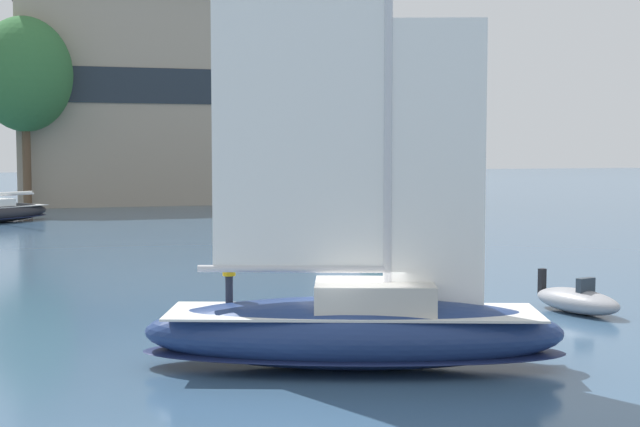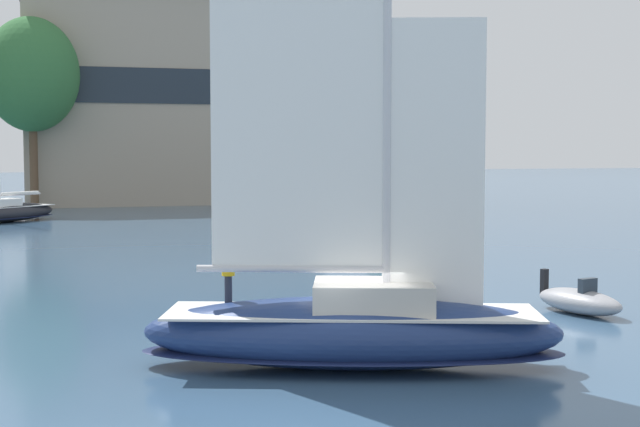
{
  "view_description": "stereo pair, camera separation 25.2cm",
  "coord_description": "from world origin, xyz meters",
  "px_view_note": "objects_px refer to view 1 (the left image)",
  "views": [
    {
      "loc": [
        -7.3,
        -21.49,
        5.67
      ],
      "look_at": [
        0.0,
        3.0,
        3.79
      ],
      "focal_mm": 50.0,
      "sensor_mm": 36.0,
      "label": 1
    },
    {
      "loc": [
        -7.06,
        -21.56,
        5.67
      ],
      "look_at": [
        0.0,
        3.0,
        3.79
      ],
      "focal_mm": 50.0,
      "sensor_mm": 36.0,
      "label": 2
    }
  ],
  "objects_px": {
    "sailboat_main": "(354,323)",
    "motor_tender": "(577,300)",
    "sailboat_moored_near_marina": "(0,212)",
    "tree_shore_left": "(25,75)",
    "tree_shore_center": "(387,127)"
  },
  "relations": [
    {
      "from": "tree_shore_left",
      "to": "motor_tender",
      "type": "bearing_deg",
      "value": -71.84
    },
    {
      "from": "sailboat_moored_near_marina",
      "to": "motor_tender",
      "type": "height_order",
      "value": "sailboat_moored_near_marina"
    },
    {
      "from": "tree_shore_left",
      "to": "sailboat_moored_near_marina",
      "type": "height_order",
      "value": "tree_shore_left"
    },
    {
      "from": "sailboat_moored_near_marina",
      "to": "motor_tender",
      "type": "bearing_deg",
      "value": -65.09
    },
    {
      "from": "tree_shore_center",
      "to": "tree_shore_left",
      "type": "bearing_deg",
      "value": -179.98
    },
    {
      "from": "tree_shore_center",
      "to": "motor_tender",
      "type": "relative_size",
      "value": 3.0
    },
    {
      "from": "tree_shore_center",
      "to": "motor_tender",
      "type": "height_order",
      "value": "tree_shore_center"
    },
    {
      "from": "tree_shore_left",
      "to": "sailboat_moored_near_marina",
      "type": "bearing_deg",
      "value": -96.54
    },
    {
      "from": "tree_shore_left",
      "to": "tree_shore_center",
      "type": "xyz_separation_m",
      "value": [
        35.39,
        0.01,
        -4.5
      ]
    },
    {
      "from": "tree_shore_left",
      "to": "sailboat_moored_near_marina",
      "type": "relative_size",
      "value": 1.47
    },
    {
      "from": "sailboat_main",
      "to": "motor_tender",
      "type": "bearing_deg",
      "value": 27.22
    },
    {
      "from": "sailboat_main",
      "to": "sailboat_moored_near_marina",
      "type": "height_order",
      "value": "sailboat_main"
    },
    {
      "from": "sailboat_main",
      "to": "motor_tender",
      "type": "distance_m",
      "value": 11.1
    },
    {
      "from": "tree_shore_left",
      "to": "sailboat_main",
      "type": "height_order",
      "value": "tree_shore_left"
    },
    {
      "from": "tree_shore_left",
      "to": "sailboat_main",
      "type": "xyz_separation_m",
      "value": [
        9.77,
        -64.85,
        -11.21
      ]
    }
  ]
}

